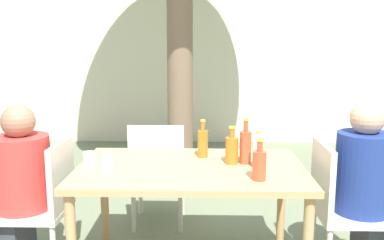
{
  "coord_description": "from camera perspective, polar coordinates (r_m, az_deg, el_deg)",
  "views": [
    {
      "loc": [
        0.08,
        -2.67,
        1.52
      ],
      "look_at": [
        0.0,
        0.3,
        0.99
      ],
      "focal_mm": 40.0,
      "sensor_mm": 36.0,
      "label": 1
    }
  ],
  "objects": [
    {
      "name": "amber_bottle_1",
      "position": [
        2.83,
        5.31,
        -3.93
      ],
      "size": [
        0.08,
        0.08,
        0.25
      ],
      "color": "#9E661E",
      "rests_on": "dining_table_front"
    },
    {
      "name": "patio_chair_2",
      "position": [
        3.54,
        -4.59,
        -6.61
      ],
      "size": [
        0.44,
        0.44,
        0.89
      ],
      "rotation": [
        0.0,
        0.0,
        3.14
      ],
      "color": "beige",
      "rests_on": "ground_plane"
    },
    {
      "name": "drinking_glass_1",
      "position": [
        2.86,
        -13.54,
        -5.07
      ],
      "size": [
        0.08,
        0.08,
        0.09
      ],
      "color": "silver",
      "rests_on": "dining_table_front"
    },
    {
      "name": "dining_table_front",
      "position": [
        2.81,
        -0.17,
        -7.68
      ],
      "size": [
        1.46,
        0.94,
        0.74
      ],
      "color": "tan",
      "rests_on": "ground_plane"
    },
    {
      "name": "person_seated_1",
      "position": [
        3.06,
        23.18,
        -9.68
      ],
      "size": [
        0.58,
        0.36,
        1.17
      ],
      "rotation": [
        0.0,
        0.0,
        1.57
      ],
      "color": "#383842",
      "rests_on": "ground_plane"
    },
    {
      "name": "amber_bottle_0",
      "position": [
        2.98,
        1.45,
        -3.05
      ],
      "size": [
        0.07,
        0.07,
        0.26
      ],
      "color": "#9E661E",
      "rests_on": "dining_table_front"
    },
    {
      "name": "soda_bottle_3",
      "position": [
        2.84,
        7.15,
        -3.47
      ],
      "size": [
        0.08,
        0.08,
        0.3
      ],
      "color": "#DB4C2D",
      "rests_on": "dining_table_front"
    },
    {
      "name": "soda_bottle_2",
      "position": [
        2.52,
        8.97,
        -5.86
      ],
      "size": [
        0.08,
        0.08,
        0.24
      ],
      "color": "#DB4C2D",
      "rests_on": "dining_table_front"
    },
    {
      "name": "patio_chair_1",
      "position": [
        2.99,
        18.93,
        -10.36
      ],
      "size": [
        0.44,
        0.44,
        0.89
      ],
      "rotation": [
        0.0,
        0.0,
        1.57
      ],
      "color": "beige",
      "rests_on": "ground_plane"
    },
    {
      "name": "drinking_glass_0",
      "position": [
        2.73,
        -11.18,
        -5.6
      ],
      "size": [
        0.07,
        0.07,
        0.1
      ],
      "color": "silver",
      "rests_on": "dining_table_front"
    },
    {
      "name": "person_seated_0",
      "position": [
        3.13,
        -22.99,
        -9.52
      ],
      "size": [
        0.59,
        0.37,
        1.14
      ],
      "rotation": [
        0.0,
        0.0,
        -1.57
      ],
      "color": "#383842",
      "rests_on": "ground_plane"
    },
    {
      "name": "water_bottle_4",
      "position": [
        2.75,
        8.72,
        -4.49
      ],
      "size": [
        0.06,
        0.06,
        0.24
      ],
      "color": "silver",
      "rests_on": "dining_table_front"
    },
    {
      "name": "patio_chair_0",
      "position": [
        3.04,
        -18.9,
        -10.01
      ],
      "size": [
        0.44,
        0.44,
        0.89
      ],
      "rotation": [
        0.0,
        0.0,
        -1.57
      ],
      "color": "beige",
      "rests_on": "ground_plane"
    },
    {
      "name": "cafe_building_wall",
      "position": [
        6.57,
        0.86,
        9.14
      ],
      "size": [
        10.0,
        0.08,
        2.8
      ],
      "color": "beige",
      "rests_on": "ground_plane"
    }
  ]
}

